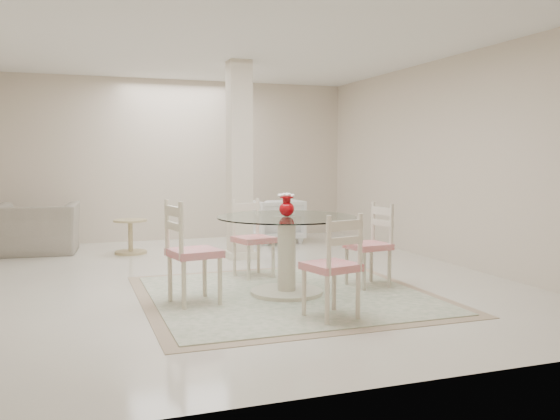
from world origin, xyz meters
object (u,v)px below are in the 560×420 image
object	(u,v)px
recliner_taupe	(38,229)
armchair_white	(276,220)
side_table	(131,238)
column	(239,161)
dining_chair_north	(251,232)
dining_chair_south	(336,259)
dining_table	(287,255)
red_vase	(287,205)
dining_chair_west	(187,245)
dining_chair_east	(373,239)

from	to	relation	value
recliner_taupe	armchair_white	world-z (taller)	recliner_taupe
armchair_white	side_table	bearing A→B (deg)	7.58
recliner_taupe	armchair_white	distance (m)	3.65
column	dining_chair_north	xyz separation A→B (m)	(-0.24, -1.32, -0.82)
dining_chair_north	dining_chair_south	world-z (taller)	dining_chair_south
column	side_table	distance (m)	2.00
armchair_white	dining_table	bearing A→B (deg)	70.20
red_vase	recliner_taupe	bearing A→B (deg)	124.28
dining_table	dining_chair_west	distance (m)	1.03
dining_table	dining_chair_west	world-z (taller)	dining_chair_west
dining_chair_north	side_table	bearing A→B (deg)	103.72
side_table	red_vase	bearing A→B (deg)	-69.00
red_vase	side_table	bearing A→B (deg)	111.00
red_vase	dining_chair_west	bearing A→B (deg)	-175.78
column	dining_chair_north	bearing A→B (deg)	-100.14
column	red_vase	size ratio (longest dim) A/B	11.55
dining_chair_west	dining_chair_south	bearing A→B (deg)	-142.03
dining_chair_west	side_table	xyz separation A→B (m)	(-0.22, 3.29, -0.35)
column	dining_chair_east	xyz separation A→B (m)	(0.85, -2.27, -0.83)
column	dining_chair_south	world-z (taller)	column
dining_table	recliner_taupe	distance (m)	4.45
red_vase	side_table	distance (m)	3.52
dining_chair_west	armchair_white	world-z (taller)	dining_chair_west
dining_chair_south	dining_chair_north	bearing A→B (deg)	-99.19
dining_chair_south	side_table	bearing A→B (deg)	-86.19
side_table	dining_chair_east	bearing A→B (deg)	-54.53
dining_chair_east	recliner_taupe	world-z (taller)	dining_chair_east
side_table	dining_chair_south	bearing A→B (deg)	-72.82
recliner_taupe	column	bearing A→B (deg)	159.21
dining_chair_south	side_table	world-z (taller)	dining_chair_south
dining_chair_east	dining_chair_north	bearing A→B (deg)	-138.62
column	dining_chair_south	size ratio (longest dim) A/B	2.67
dining_chair_west	side_table	world-z (taller)	dining_chair_west
dining_chair_west	side_table	size ratio (longest dim) A/B	2.20
dining_chair_north	dining_chair_west	bearing A→B (deg)	-145.05
dining_table	dining_chair_north	xyz separation A→B (m)	(-0.07, 1.01, 0.12)
dining_chair_east	dining_chair_west	xyz separation A→B (m)	(-2.03, -0.14, 0.05)
dining_chair_north	dining_chair_south	distance (m)	2.03
dining_chair_north	recliner_taupe	bearing A→B (deg)	118.35
dining_chair_north	dining_chair_south	bearing A→B (deg)	-99.81
recliner_taupe	dining_chair_south	bearing A→B (deg)	124.77
dining_table	recliner_taupe	bearing A→B (deg)	124.26
dining_table	recliner_taupe	size ratio (longest dim) A/B	1.24
dining_chair_east	dining_chair_west	bearing A→B (deg)	-93.70
dining_chair_east	armchair_white	distance (m)	3.58
dining_chair_east	red_vase	bearing A→B (deg)	-93.99
dining_chair_south	armchair_white	distance (m)	4.78
red_vase	dining_chair_south	xyz separation A→B (m)	(0.07, -1.01, -0.38)
dining_chair_north	column	bearing A→B (deg)	65.86
red_vase	dining_chair_north	bearing A→B (deg)	94.22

